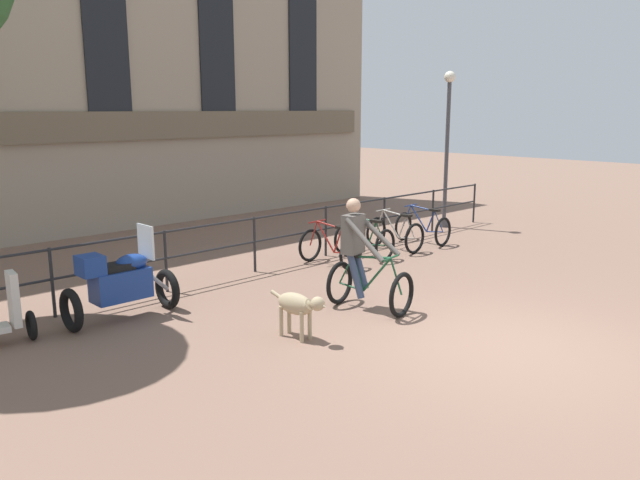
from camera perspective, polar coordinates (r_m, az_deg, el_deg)
The scene contains 11 objects.
ground_plane at distance 8.57m, azimuth 16.48°, elevation -9.19°, with size 60.00×60.00×0.00m, color #7A5B4C.
canal_railing at distance 11.68m, azimuth -6.02°, elevation 0.46°, with size 15.05×0.05×1.05m.
building_facade at distance 16.48m, azimuth -19.49°, elevation 16.87°, with size 18.00×0.72×9.29m.
cyclist_with_bike at distance 9.47m, azimuth 3.89°, elevation -1.86°, with size 0.87×1.27×1.70m.
dog at distance 8.30m, azimuth -1.98°, elevation -6.00°, with size 0.30×0.98×0.65m.
parked_motorcycle at distance 9.45m, azimuth -17.83°, elevation -3.72°, with size 1.61×0.62×1.35m.
parked_bicycle_near_lamp at distance 12.15m, azimuth 0.94°, elevation -0.72°, with size 0.74×1.15×0.86m.
parked_bicycle_mid_left at distance 12.86m, azimuth 4.08°, elevation -0.04°, with size 0.75×1.16×0.86m.
parked_bicycle_mid_right at distance 13.61m, azimuth 6.88°, elevation 0.57°, with size 0.68×1.12×0.86m.
parked_bicycle_far_end at distance 14.38m, azimuth 9.39°, elevation 1.11°, with size 0.75×1.16×0.86m.
street_lamp at distance 16.30m, azimuth 11.55°, elevation 8.88°, with size 0.28×0.28×3.93m.
Camera 1 is at (-7.06, -3.81, 3.02)m, focal length 35.00 mm.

